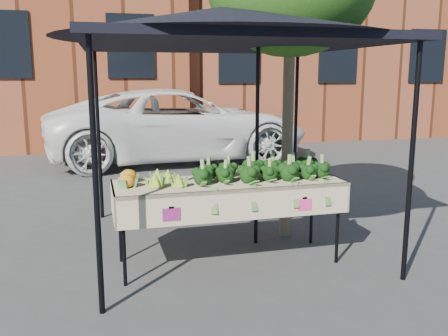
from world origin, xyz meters
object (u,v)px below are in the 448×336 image
Objects in this scene: table at (228,222)px; canopy at (226,130)px; vehicle at (177,29)px; street_tree at (289,80)px.

canopy is at bearing 78.45° from table.
table is at bearing 171.31° from vehicle.
table is 0.40× the size of vehicle.
table is at bearing -101.55° from canopy.
street_tree reaches higher than canopy.
vehicle is 5.88m from street_tree.
vehicle reaches higher than table.
canopy is at bearing 172.10° from vehicle.
street_tree is at bearing 6.86° from canopy.
vehicle is at bearing 86.94° from canopy.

